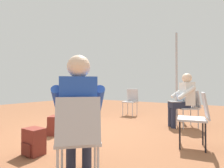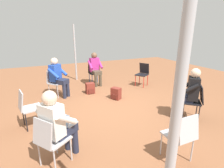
{
  "view_description": "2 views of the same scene",
  "coord_description": "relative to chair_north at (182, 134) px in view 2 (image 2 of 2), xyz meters",
  "views": [
    {
      "loc": [
        2.44,
        -2.78,
        0.94
      ],
      "look_at": [
        0.4,
        0.35,
        0.99
      ],
      "focal_mm": 28.0,
      "sensor_mm": 36.0,
      "label": 1
    },
    {
      "loc": [
        1.82,
        4.02,
        2.07
      ],
      "look_at": [
        -0.03,
        -0.11,
        0.65
      ],
      "focal_mm": 28.0,
      "sensor_mm": 36.0,
      "label": 2
    }
  ],
  "objects": [
    {
      "name": "chair_southeast",
      "position": [
        1.46,
        -3.92,
        0.0
      ],
      "size": [
        0.58,
        0.59,
        0.85
      ],
      "rotation": [
        0.0,
        0.0,
        0.75
      ],
      "color": "#B7B7BC",
      "rests_on": "ground"
    },
    {
      "name": "person_with_laptop",
      "position": [
        1.75,
        -0.82,
        0.2
      ],
      "size": [
        0.64,
        0.63,
        1.24
      ],
      "rotation": [
        0.0,
        0.0,
        2.19
      ],
      "color": "#23283D",
      "rests_on": "ground"
    },
    {
      "name": "person_in_blue",
      "position": [
        1.34,
        -3.8,
        0.2
      ],
      "size": [
        0.63,
        0.63,
        1.24
      ],
      "rotation": [
        0.0,
        0.0,
        0.75
      ],
      "color": "#23283D",
      "rests_on": "ground"
    },
    {
      "name": "tent_pole_far",
      "position": [
        1.2,
        0.99,
        0.87
      ],
      "size": [
        0.07,
        0.07,
        2.74
      ],
      "primitive_type": "cylinder",
      "color": "#B2B2B7",
      "rests_on": "ground"
    },
    {
      "name": "chair_northwest",
      "position": [
        -1.36,
        -0.94,
        0.0
      ],
      "size": [
        0.59,
        0.58,
        0.85
      ],
      "rotation": [
        0.0,
        0.0,
        -2.3
      ],
      "color": "black",
      "rests_on": "ground"
    },
    {
      "name": "chair_south",
      "position": [
        -0.13,
        -4.67,
        0.0
      ],
      "size": [
        0.41,
        0.45,
        0.85
      ],
      "rotation": [
        0.0,
        0.0,
        0.03
      ],
      "color": "black",
      "rests_on": "ground"
    },
    {
      "name": "chair_east",
      "position": [
        2.21,
        -2.14,
        0.0
      ],
      "size": [
        0.51,
        0.47,
        0.85
      ],
      "rotation": [
        0.0,
        0.0,
        1.77
      ],
      "color": "#B7B7BC",
      "rests_on": "ground"
    },
    {
      "name": "backpack_near_laptop_user",
      "position": [
        0.36,
        -3.65,
        -0.34
      ],
      "size": [
        0.28,
        0.25,
        0.36
      ],
      "rotation": [
        0.0,
        0.0,
        0.01
      ],
      "color": "maroon",
      "rests_on": "ground"
    },
    {
      "name": "ground_plane",
      "position": [
        0.14,
        -2.3,
        -0.5
      ],
      "size": [
        14.0,
        14.0,
        0.0
      ],
      "primitive_type": "plane",
      "color": "brown"
    },
    {
      "name": "tent_pole_near",
      "position": [
        0.39,
        -5.49,
        0.64
      ],
      "size": [
        0.07,
        0.07,
        2.27
      ],
      "primitive_type": "cylinder",
      "color": "#B2B2B7",
      "rests_on": "ground"
    },
    {
      "name": "chair_northeast",
      "position": [
        1.89,
        -0.73,
        0.0
      ],
      "size": [
        0.58,
        0.57,
        0.85
      ],
      "rotation": [
        0.0,
        0.0,
        2.19
      ],
      "color": "#B7B7BC",
      "rests_on": "ground"
    },
    {
      "name": "chair_southwest",
      "position": [
        -1.73,
        -3.67,
        0.0
      ],
      "size": [
        0.57,
        0.56,
        0.85
      ],
      "rotation": [
        0.0,
        0.0,
        -1.03
      ],
      "color": "black",
      "rests_on": "ground"
    },
    {
      "name": "chair_north",
      "position": [
        0.0,
        0.0,
        0.0
      ],
      "size": [
        0.4,
        0.44,
        0.85
      ],
      "rotation": [
        0.0,
        0.0,
        -3.13
      ],
      "color": "#B7B7BC",
      "rests_on": "ground"
    },
    {
      "name": "person_in_black",
      "position": [
        -1.24,
        -1.05,
        0.2
      ],
      "size": [
        0.63,
        0.63,
        1.24
      ],
      "rotation": [
        0.0,
        0.0,
        -2.3
      ],
      "color": "#23283D",
      "rests_on": "ground"
    },
    {
      "name": "person_in_magenta",
      "position": [
        -0.13,
        -4.5,
        0.2
      ],
      "size": [
        0.5,
        0.53,
        1.24
      ],
      "rotation": [
        0.0,
        0.0,
        0.03
      ],
      "color": "#4C4233",
      "rests_on": "ground"
    },
    {
      "name": "backpack_by_empty_chair",
      "position": [
        -0.22,
        -2.84,
        -0.34
      ],
      "size": [
        0.32,
        0.34,
        0.36
      ],
      "rotation": [
        0.0,
        0.0,
        5.25
      ],
      "color": "maroon",
      "rests_on": "ground"
    }
  ]
}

